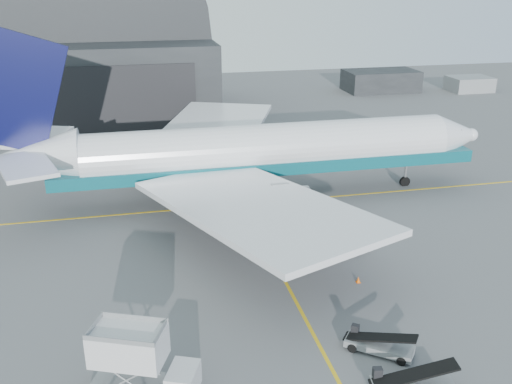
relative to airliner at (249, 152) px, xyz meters
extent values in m
plane|color=#565659|center=(-0.84, -21.44, -5.05)|extent=(200.00, 200.00, 0.00)
cube|color=yellow|center=(-0.84, -1.44, -5.04)|extent=(80.00, 0.25, 0.02)
cube|color=yellow|center=(-0.84, -23.44, -5.04)|extent=(0.25, 40.00, 0.02)
cube|color=black|center=(-22.84, 43.56, 0.95)|extent=(50.00, 28.00, 12.00)
cube|color=black|center=(-22.84, 29.46, -0.05)|extent=(42.00, 0.40, 9.50)
cube|color=black|center=(37.16, 50.56, -5.05)|extent=(14.00, 8.00, 4.00)
cube|color=gray|center=(54.16, 46.56, -5.05)|extent=(8.00, 6.00, 2.80)
cylinder|color=white|center=(2.10, 0.00, 0.29)|extent=(37.01, 4.93, 4.93)
cone|color=white|center=(22.87, 0.00, 0.29)|extent=(4.52, 4.93, 4.93)
sphere|color=white|center=(24.93, 0.00, 0.29)|extent=(1.44, 1.44, 1.44)
cone|color=white|center=(-20.00, 0.00, 0.91)|extent=(7.20, 4.93, 4.93)
cube|color=black|center=(21.64, 0.00, 0.91)|extent=(2.67, 2.26, 0.72)
cube|color=#0B515C|center=(2.10, 0.00, -1.30)|extent=(43.18, 4.99, 1.23)
cube|color=white|center=(-2.01, -12.34, -0.73)|extent=(18.96, 25.21, 1.50)
cube|color=white|center=(-2.01, 12.34, -0.73)|extent=(18.96, 25.21, 1.50)
cube|color=white|center=(-20.51, -4.63, 1.53)|extent=(6.29, 8.60, 0.36)
cube|color=white|center=(-20.51, 4.63, 1.53)|extent=(6.29, 8.60, 0.36)
cube|color=#060933|center=(-21.03, 0.00, 6.98)|extent=(9.53, 0.51, 11.84)
cylinder|color=gray|center=(1.08, -8.22, -2.38)|extent=(5.35, 2.78, 2.78)
cylinder|color=gray|center=(1.08, 8.22, -2.38)|extent=(5.35, 2.78, 2.78)
cylinder|color=#A5A5AA|center=(17.52, 0.00, -3.61)|extent=(0.29, 0.29, 2.88)
cylinder|color=black|center=(17.52, 0.00, -4.59)|extent=(1.13, 0.36, 1.13)
cylinder|color=black|center=(0.05, -3.29, -4.49)|extent=(1.34, 0.46, 1.34)
cylinder|color=black|center=(0.05, 3.29, -4.49)|extent=(1.34, 0.46, 1.34)
cube|color=#BDBDBF|center=(-9.68, -28.47, -3.79)|extent=(2.20, 2.56, 1.49)
cube|color=black|center=(-9.03, -28.74, -3.56)|extent=(0.75, 1.67, 0.84)
cube|color=#BDBDBF|center=(-12.45, -27.34, -1.87)|extent=(4.52, 3.65, 1.87)
cylinder|color=black|center=(-9.57, -27.46, -4.68)|extent=(0.80, 0.54, 0.75)
cylinder|color=black|center=(-13.54, -25.82, -4.68)|extent=(0.80, 0.54, 0.75)
cube|color=black|center=(5.16, -12.58, -4.50)|extent=(4.52, 3.64, 0.89)
cube|color=#BDBDBF|center=(5.70, -12.83, -3.71)|extent=(2.01, 2.20, 0.89)
cylinder|color=black|center=(6.01, -14.06, -4.65)|extent=(0.96, 0.69, 0.89)
cylinder|color=black|center=(6.84, -12.26, -4.65)|extent=(0.96, 0.69, 0.89)
cylinder|color=black|center=(3.48, -12.90, -4.65)|extent=(0.96, 0.69, 0.89)
cylinder|color=black|center=(4.31, -11.10, -4.65)|extent=(0.96, 0.69, 0.89)
cube|color=black|center=(2.86, -30.68, -3.85)|extent=(4.98, 1.70, 1.33)
cube|color=black|center=(1.09, -29.86, -4.06)|extent=(0.57, 0.48, 0.62)
cylinder|color=black|center=(4.61, -30.19, -4.74)|extent=(0.65, 0.34, 0.62)
cylinder|color=black|center=(1.31, -29.73, -4.74)|extent=(0.65, 0.34, 0.62)
cube|color=gray|center=(2.54, -26.92, -4.62)|extent=(4.16, 3.67, 0.43)
cube|color=black|center=(2.54, -26.92, -3.96)|extent=(4.09, 3.46, 1.21)
cube|color=black|center=(1.51, -25.47, -4.15)|extent=(0.61, 0.59, 0.57)
cylinder|color=black|center=(3.34, -28.37, -4.77)|extent=(0.59, 0.53, 0.57)
cylinder|color=black|center=(4.15, -27.32, -4.77)|extent=(0.59, 0.53, 0.57)
cylinder|color=black|center=(0.94, -26.52, -4.77)|extent=(0.59, 0.53, 0.57)
cylinder|color=black|center=(1.75, -25.47, -4.77)|extent=(0.59, 0.53, 0.57)
cube|color=#EF5A07|center=(4.54, -18.62, -5.04)|extent=(0.33, 0.33, 0.03)
cone|color=#EF5A07|center=(4.54, -18.62, -4.82)|extent=(0.33, 0.33, 0.47)
camera|label=1|loc=(-11.28, -53.94, 17.01)|focal=40.00mm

